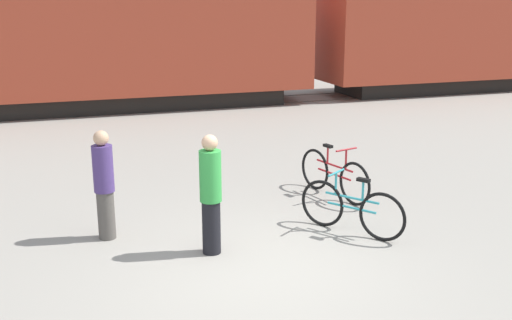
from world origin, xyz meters
The scene contains 8 objects.
ground_plane centered at (0.00, 0.00, 0.00)m, with size 80.00×80.00×0.00m, color gray.
freight_train centered at (0.00, 12.77, 2.74)m, with size 37.06×2.95×5.23m.
rail_near centered at (0.00, 12.06, 0.01)m, with size 49.06×0.07×0.01m, color #4C4238.
rail_far centered at (0.00, 13.49, 0.01)m, with size 49.06×0.07×0.01m, color #4C4238.
bicycle_teal centered at (1.72, 0.70, 0.39)m, with size 1.05×1.47×0.93m.
bicycle_maroon centered at (2.23, 2.37, 0.40)m, with size 0.56×1.81×0.96m.
person_in_purple centered at (-1.82, 1.68, 0.84)m, with size 0.30×0.30×1.64m.
person_in_green centered at (-0.47, 0.67, 0.87)m, with size 0.30×0.30×1.70m.
Camera 1 is at (-2.38, -6.92, 3.46)m, focal length 42.00 mm.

